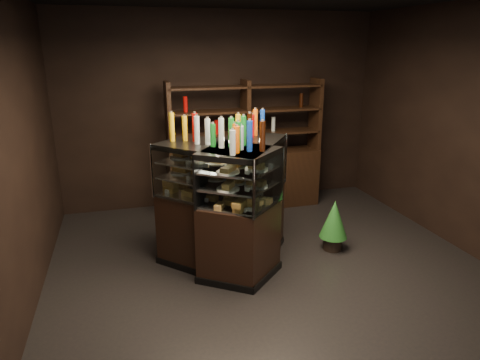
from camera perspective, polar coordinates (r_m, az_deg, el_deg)
name	(u,v)px	position (r m, az deg, el deg)	size (l,w,h in m)	color
ground	(273,272)	(5.03, 4.46, -12.12)	(5.00, 5.00, 0.00)	black
room_shell	(278,101)	(4.40, 5.06, 10.40)	(5.02, 5.02, 3.01)	black
display_case	(231,225)	(4.98, -1.23, -6.08)	(1.68, 1.48, 1.46)	black
food_display	(231,173)	(4.76, -1.27, 0.91)	(1.24, 1.09, 0.45)	#C39246
bottles_top	(230,132)	(4.65, -1.33, 6.48)	(1.07, 0.95, 0.30)	#147223
potted_conifer	(334,218)	(5.47, 12.45, -5.00)	(0.35, 0.35, 0.74)	black
back_shelving	(245,171)	(6.67, 0.70, 1.21)	(2.37, 0.44, 2.00)	black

